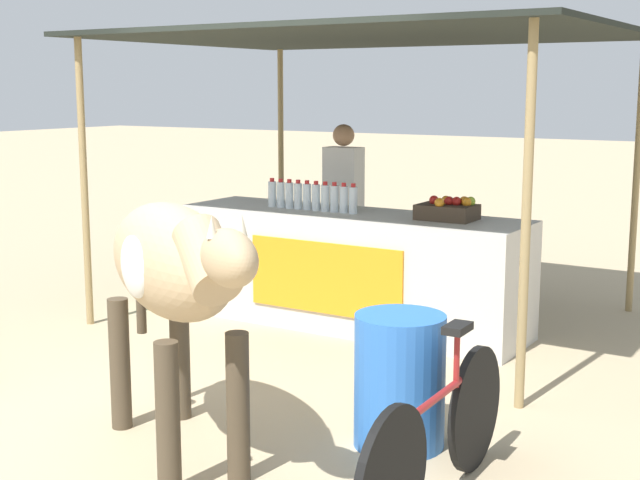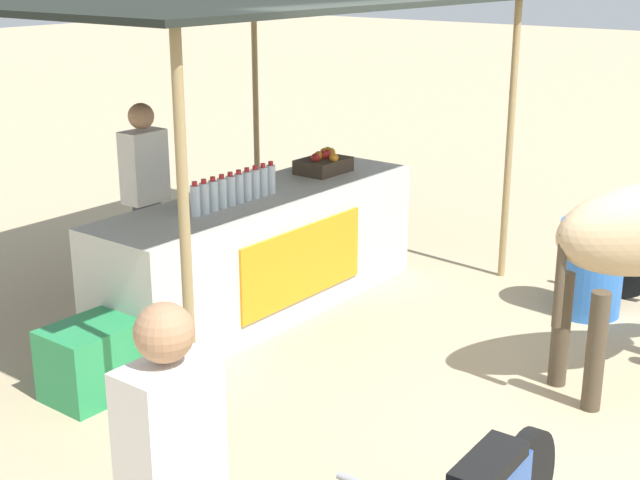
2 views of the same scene
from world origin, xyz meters
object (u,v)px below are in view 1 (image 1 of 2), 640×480
at_px(stall_counter, 350,269).
at_px(fruit_crate, 448,210).
at_px(cooler_box, 182,276).
at_px(cow, 174,271).
at_px(water_barrel, 400,381).
at_px(bicycle_leaning, 438,437).
at_px(vendor_behind_counter, 343,211).

height_order(stall_counter, fruit_crate, fruit_crate).
height_order(cooler_box, cow, cow).
distance_m(water_barrel, bicycle_leaning, 0.75).
bearing_deg(vendor_behind_counter, cooler_box, -145.75).
distance_m(fruit_crate, vendor_behind_counter, 1.54).
height_order(vendor_behind_counter, cooler_box, vendor_behind_counter).
bearing_deg(vendor_behind_counter, stall_counter, -55.88).
xyz_separation_m(cooler_box, bicycle_leaning, (3.77, -2.53, 0.11)).
bearing_deg(bicycle_leaning, cow, -171.49).
bearing_deg(vendor_behind_counter, fruit_crate, -27.10).
relative_size(stall_counter, cow, 1.73).
bearing_deg(stall_counter, water_barrel, -53.72).
relative_size(cooler_box, water_barrel, 0.80).
distance_m(stall_counter, bicycle_leaning, 3.31).
distance_m(cooler_box, bicycle_leaning, 4.54).
bearing_deg(cow, cooler_box, 130.33).
bearing_deg(stall_counter, fruit_crate, 3.72).
xyz_separation_m(fruit_crate, cow, (-0.28, -2.90, -0.00)).
distance_m(fruit_crate, cooler_box, 2.73).
distance_m(cow, bicycle_leaning, 1.60).
height_order(water_barrel, cow, cow).
bearing_deg(water_barrel, cooler_box, 148.97).
distance_m(vendor_behind_counter, bicycle_leaning, 4.25).
bearing_deg(bicycle_leaning, vendor_behind_counter, 126.67).
distance_m(fruit_crate, bicycle_leaning, 3.01).
height_order(stall_counter, cow, cow).
height_order(stall_counter, water_barrel, stall_counter).
height_order(fruit_crate, bicycle_leaning, fruit_crate).
distance_m(vendor_behind_counter, water_barrel, 3.51).
relative_size(stall_counter, vendor_behind_counter, 1.82).
bearing_deg(bicycle_leaning, stall_counter, 127.37).
bearing_deg(cooler_box, cow, -49.67).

